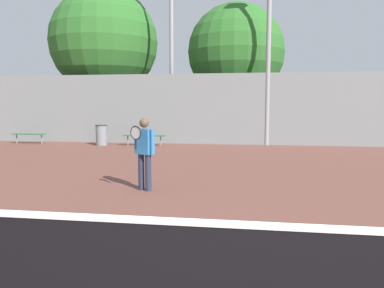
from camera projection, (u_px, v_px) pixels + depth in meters
The scene contains 10 objects.
tennis_net at pixel (180, 284), 2.97m from camera, with size 12.33×0.09×1.09m.
tennis_player at pixel (144, 150), 8.51m from camera, with size 0.54×0.50×1.65m.
bench_courtside_near at pixel (144, 136), 17.85m from camera, with size 2.02×0.40×0.50m.
bench_courtside_far at pixel (29, 135), 18.74m from camera, with size 1.70×0.40×0.50m.
light_pole_far_right at pixel (269, 30), 17.60m from camera, with size 0.90×0.60×8.85m.
light_pole_center_back at pixel (171, 18), 18.81m from camera, with size 0.90×0.60×10.18m.
trash_bin at pixel (101, 135), 17.99m from camera, with size 0.56×0.56×0.98m.
back_fence at pixel (238, 109), 18.17m from camera, with size 34.32×0.06×3.47m.
tree_green_broad at pixel (236, 53), 20.94m from camera, with size 5.39×5.39×7.56m.
tree_dark_dense at pixel (104, 43), 21.92m from camera, with size 6.25×6.25×8.71m.
Camera 1 is at (0.52, -2.79, 1.97)m, focal length 35.00 mm.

